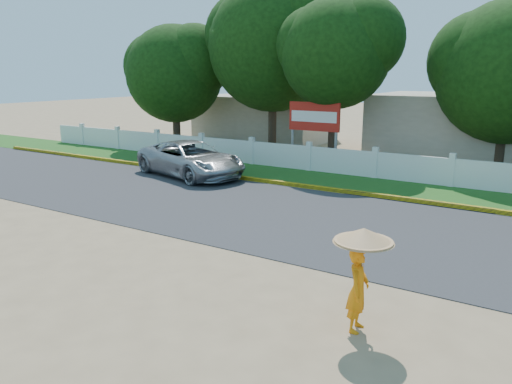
% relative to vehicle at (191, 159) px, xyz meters
% --- Properties ---
extents(ground, '(120.00, 120.00, 0.00)m').
position_rel_vehicle_xyz_m(ground, '(6.70, -7.53, -0.73)').
color(ground, '#9E8460').
rests_on(ground, ground).
extents(road, '(60.00, 7.00, 0.02)m').
position_rel_vehicle_xyz_m(road, '(6.70, -3.03, -0.72)').
color(road, '#38383A').
rests_on(road, ground).
extents(grass_verge, '(60.00, 3.50, 0.03)m').
position_rel_vehicle_xyz_m(grass_verge, '(6.70, 2.22, -0.72)').
color(grass_verge, '#2D601E').
rests_on(grass_verge, ground).
extents(curb, '(40.00, 0.18, 0.16)m').
position_rel_vehicle_xyz_m(curb, '(6.70, 0.52, -0.65)').
color(curb, yellow).
rests_on(curb, ground).
extents(fence, '(40.00, 0.10, 1.10)m').
position_rel_vehicle_xyz_m(fence, '(6.70, 3.67, -0.18)').
color(fence, silver).
rests_on(fence, ground).
extents(building_near, '(10.00, 6.00, 3.20)m').
position_rel_vehicle_xyz_m(building_near, '(9.70, 10.47, 0.87)').
color(building_near, '#B7AD99').
rests_on(building_near, ground).
extents(building_far, '(8.00, 5.00, 2.80)m').
position_rel_vehicle_xyz_m(building_far, '(-3.30, 11.47, 0.67)').
color(building_far, '#B7AD99').
rests_on(building_far, ground).
extents(vehicle, '(5.72, 3.73, 1.46)m').
position_rel_vehicle_xyz_m(vehicle, '(0.00, 0.00, 0.00)').
color(vehicle, '#999CA0').
rests_on(vehicle, ground).
extents(monk_with_parasol, '(1.00, 1.00, 1.83)m').
position_rel_vehicle_xyz_m(monk_with_parasol, '(10.63, -8.55, 0.46)').
color(monk_with_parasol, orange).
rests_on(monk_with_parasol, ground).
extents(billboard, '(2.50, 0.13, 2.95)m').
position_rel_vehicle_xyz_m(billboard, '(3.37, 4.77, 1.41)').
color(billboard, gray).
rests_on(billboard, ground).
extents(tree_row, '(34.17, 7.60, 9.77)m').
position_rel_vehicle_xyz_m(tree_row, '(9.04, 6.88, 4.50)').
color(tree_row, '#473828').
rests_on(tree_row, ground).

